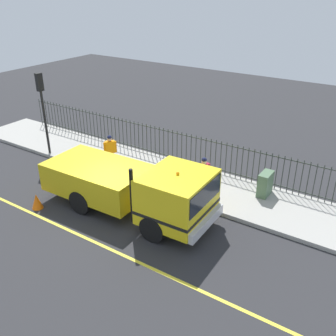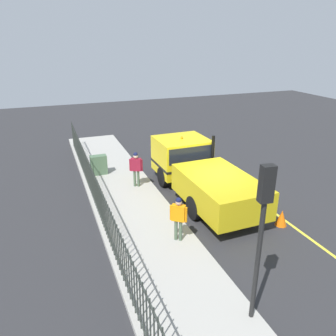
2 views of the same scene
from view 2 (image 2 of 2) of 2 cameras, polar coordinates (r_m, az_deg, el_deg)
The scene contains 10 objects.
ground_plane at distance 14.74m, azimuth 7.87°, elevation -5.81°, with size 51.44×51.44×0.00m, color #2B2B2D.
sidewalk_slab at distance 13.53m, azimuth -5.59°, elevation -7.96°, with size 3.11×23.38×0.16m, color #A3A099.
lane_marking at distance 15.66m, azimuth 13.97°, elevation -4.57°, with size 0.12×21.04×0.01m, color yellow.
work_truck at distance 14.93m, azimuth 4.97°, elevation -0.21°, with size 2.60×7.03×2.52m.
worker_standing at distance 15.40m, azimuth -5.51°, elevation 0.38°, with size 0.57×0.39×1.68m.
pedestrian_distant at distance 11.29m, azimuth 1.81°, elevation -7.97°, with size 0.50×0.44×1.63m.
iron_fence at distance 12.88m, azimuth -11.72°, elevation -5.47°, with size 0.04×19.91×1.59m.
traffic_light_near at distance 7.69m, azimuth 15.99°, elevation -7.81°, with size 0.32×0.24×4.08m.
utility_cabinet at distance 17.28m, azimuth -11.79°, elevation 0.52°, with size 0.82×0.41×1.00m, color #4C6B4C.
traffic_cone at distance 13.49m, azimuth 18.91°, elevation -8.11°, with size 0.44×0.44×0.62m, color orange.
Camera 2 is at (6.46, 11.43, 6.71)m, focal length 35.52 mm.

